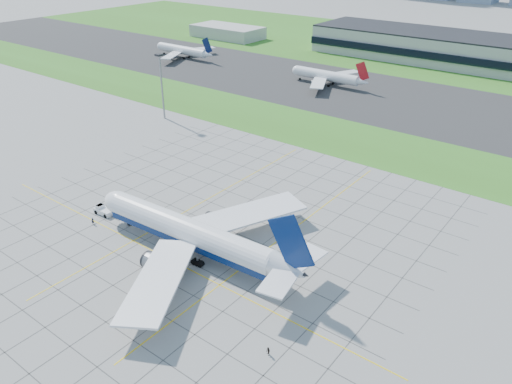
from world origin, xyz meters
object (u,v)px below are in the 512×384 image
(crew_near, at_px, (93,221))
(pushback_tug, at_px, (103,210))
(crew_far, at_px, (268,351))
(distant_jet_0, at_px, (183,50))
(light_mast, at_px, (161,78))
(distant_jet_1, at_px, (327,76))
(airliner, at_px, (190,233))

(crew_near, bearing_deg, pushback_tug, 66.21)
(crew_far, relative_size, distant_jet_0, 0.04)
(light_mast, xyz_separation_m, distant_jet_0, (-70.13, 81.21, -11.69))
(crew_near, distance_m, distant_jet_1, 151.35)
(pushback_tug, height_order, distant_jet_1, distant_jet_1)
(pushback_tug, height_order, distant_jet_0, distant_jet_0)
(pushback_tug, relative_size, distant_jet_0, 0.19)
(crew_far, height_order, distant_jet_1, distant_jet_1)
(crew_far, xyz_separation_m, distant_jet_0, (-178.03, 157.93, 3.62))
(light_mast, relative_size, crew_near, 14.18)
(light_mast, relative_size, airliner, 0.42)
(airliner, bearing_deg, crew_near, -170.55)
(airliner, distance_m, crew_far, 36.83)
(crew_near, distance_m, distant_jet_0, 188.96)
(crew_far, bearing_deg, airliner, -172.35)
(distant_jet_1, bearing_deg, crew_far, -63.03)
(airliner, xyz_separation_m, distant_jet_0, (-144.70, 142.89, -0.74))
(airliner, relative_size, pushback_tug, 7.48)
(pushback_tug, relative_size, crew_near, 4.55)
(pushback_tug, bearing_deg, distant_jet_0, 125.21)
(pushback_tug, bearing_deg, airliner, -0.55)
(distant_jet_0, bearing_deg, pushback_tug, -51.79)
(crew_far, bearing_deg, distant_jet_0, 170.36)
(light_mast, bearing_deg, distant_jet_0, 130.81)
(pushback_tug, bearing_deg, crew_near, -68.65)
(airliner, height_order, pushback_tug, airliner)
(airliner, bearing_deg, pushback_tug, 179.45)
(light_mast, bearing_deg, distant_jet_1, 71.73)
(crew_far, bearing_deg, light_mast, 176.52)
(pushback_tug, xyz_separation_m, crew_far, (64.50, -13.70, -0.14))
(light_mast, height_order, distant_jet_0, light_mast)
(crew_near, bearing_deg, airliner, -35.69)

